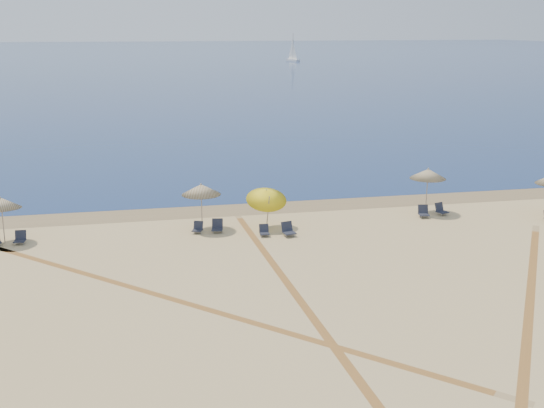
{
  "coord_description": "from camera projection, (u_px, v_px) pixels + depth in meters",
  "views": [
    {
      "loc": [
        -6.56,
        -12.62,
        10.47
      ],
      "look_at": [
        0.0,
        20.0,
        1.3
      ],
      "focal_mm": 43.11,
      "sensor_mm": 36.0,
      "label": 1
    }
  ],
  "objects": [
    {
      "name": "chair_6",
      "position": [
        264.0,
        231.0,
        33.43
      ],
      "size": [
        0.52,
        0.6,
        0.59
      ],
      "rotation": [
        0.0,
        0.0,
        -0.06
      ],
      "color": "black",
      "rests_on": "ground"
    },
    {
      "name": "wet_sand",
      "position": [
        259.0,
        208.0,
        38.64
      ],
      "size": [
        500.0,
        500.0,
        0.0
      ],
      "primitive_type": "plane",
      "color": "olive",
      "rests_on": "ground"
    },
    {
      "name": "chair_9",
      "position": [
        441.0,
        210.0,
        37.14
      ],
      "size": [
        0.75,
        0.81,
        0.68
      ],
      "rotation": [
        0.0,
        0.0,
        0.36
      ],
      "color": "black",
      "rests_on": "ground"
    },
    {
      "name": "sailboat_0",
      "position": [
        293.0,
        53.0,
        192.67
      ],
      "size": [
        3.35,
        5.45,
        7.97
      ],
      "rotation": [
        0.0,
        0.0,
        0.4
      ],
      "color": "white",
      "rests_on": "ocean"
    },
    {
      "name": "umbrella_2",
      "position": [
        201.0,
        189.0,
        33.99
      ],
      "size": [
        2.05,
        2.05,
        2.51
      ],
      "color": "gray",
      "rests_on": "ground"
    },
    {
      "name": "chair_4",
      "position": [
        198.0,
        228.0,
        33.93
      ],
      "size": [
        0.66,
        0.71,
        0.59
      ],
      "rotation": [
        0.0,
        0.0,
        -0.36
      ],
      "color": "black",
      "rests_on": "ground"
    },
    {
      "name": "umbrella_3",
      "position": [
        267.0,
        195.0,
        34.23
      ],
      "size": [
        2.14,
        2.19,
        2.48
      ],
      "color": "gray",
      "rests_on": "ground"
    },
    {
      "name": "chair_5",
      "position": [
        217.0,
        226.0,
        34.03
      ],
      "size": [
        0.68,
        0.76,
        0.68
      ],
      "rotation": [
        0.0,
        0.0,
        -0.19
      ],
      "color": "black",
      "rests_on": "ground"
    },
    {
      "name": "ocean",
      "position": [
        157.0,
        55.0,
        228.62
      ],
      "size": [
        500.0,
        500.0,
        0.0
      ],
      "primitive_type": "plane",
      "color": "#0C2151",
      "rests_on": "ground"
    },
    {
      "name": "tire_tracks",
      "position": [
        322.0,
        318.0,
        24.13
      ],
      "size": [
        52.23,
        46.8,
        0.0
      ],
      "color": "tan",
      "rests_on": "ground"
    },
    {
      "name": "chair_3",
      "position": [
        20.0,
        238.0,
        32.24
      ],
      "size": [
        0.58,
        0.66,
        0.64
      ],
      "rotation": [
        0.0,
        0.0,
        -0.08
      ],
      "color": "black",
      "rests_on": "ground"
    },
    {
      "name": "chair_8",
      "position": [
        423.0,
        212.0,
        36.67
      ],
      "size": [
        0.67,
        0.75,
        0.68
      ],
      "rotation": [
        0.0,
        0.0,
        -0.18
      ],
      "color": "black",
      "rests_on": "ground"
    },
    {
      "name": "chair_7",
      "position": [
        288.0,
        230.0,
        33.44
      ],
      "size": [
        0.72,
        0.79,
        0.71
      ],
      "rotation": [
        0.0,
        0.0,
        0.22
      ],
      "color": "black",
      "rests_on": "ground"
    },
    {
      "name": "umbrella_4",
      "position": [
        428.0,
        174.0,
        37.01
      ],
      "size": [
        2.05,
        2.05,
        2.63
      ],
      "color": "gray",
      "rests_on": "ground"
    },
    {
      "name": "umbrella_1",
      "position": [
        1.0,
        203.0,
        31.93
      ],
      "size": [
        1.96,
        1.99,
        2.38
      ],
      "color": "gray",
      "rests_on": "ground"
    }
  ]
}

